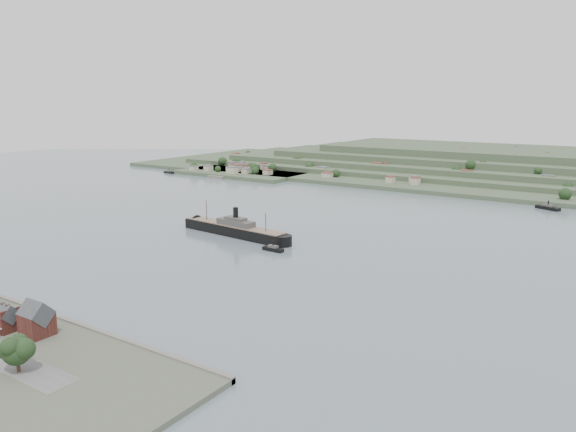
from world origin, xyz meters
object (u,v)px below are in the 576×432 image
Objects in this scene: gabled_building at (37,320)px; fig_tree at (16,350)px; tugboat at (273,249)px; steamship at (232,229)px.

gabled_building reaches higher than fig_tree.
gabled_building is at bearing 136.07° from fig_tree.
gabled_building is at bearing -90.29° from tugboat.
gabled_building is 151.90m from tugboat.
tugboat is (0.78, 151.75, -6.68)m from gabled_building.
gabled_building is at bearing -74.91° from steamship.
steamship reaches higher than fig_tree.
steamship reaches higher than tugboat.
fig_tree reaches higher than tugboat.
fig_tree is (67.22, -190.18, 5.62)m from steamship.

